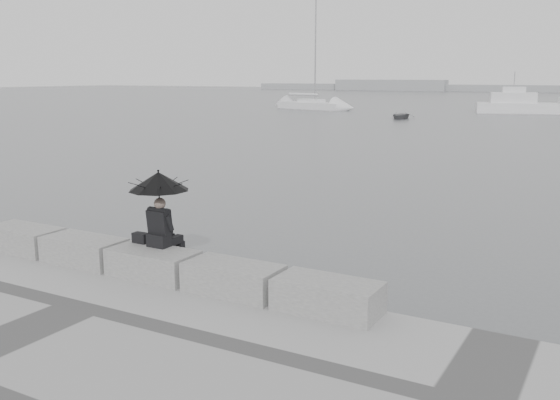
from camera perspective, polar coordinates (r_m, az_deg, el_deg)
The scene contains 11 objects.
ground at distance 11.86m, azimuth -9.93°, elevation -8.65°, with size 360.00×360.00×0.00m, color #4F5254.
stone_block_far_left at distance 13.71m, azimuth -22.35°, elevation -3.34°, with size 1.60×0.80×0.50m, color slate.
stone_block_left at distance 12.45m, azimuth -17.46°, elevation -4.43°, with size 1.60×0.80×0.50m, color slate.
stone_block_centre at distance 11.30m, azimuth -11.51°, elevation -5.72°, with size 1.60×0.80×0.50m, color slate.
stone_block_right at distance 10.31m, azimuth -4.28°, elevation -7.20°, with size 1.60×0.80×0.50m, color slate.
stone_block_far_right at distance 9.52m, azimuth 4.38°, elevation -8.80°, with size 1.60×0.80×0.50m, color slate.
seated_person at distance 11.24m, azimuth -11.05°, elevation 0.67°, with size 1.08×1.08×1.39m.
bag at distance 11.73m, azimuth -12.62°, elevation -3.40°, with size 0.29×0.17×0.19m, color black.
sailboat_left at distance 75.99m, azimuth 2.88°, elevation 8.69°, with size 9.44×4.73×12.90m.
motor_cruiser at distance 72.38m, azimuth 21.23°, elevation 8.12°, with size 9.69×5.08×4.50m.
dinghy at distance 60.18m, azimuth 10.96°, elevation 7.58°, with size 3.32×1.41×0.56m, color gray.
Camera 1 is at (7.15, -8.56, 4.02)m, focal length 40.00 mm.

